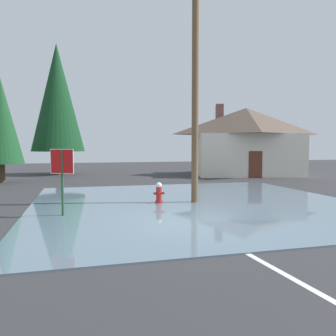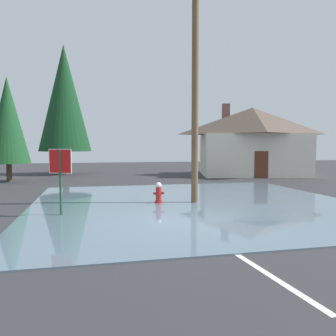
# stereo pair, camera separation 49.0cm
# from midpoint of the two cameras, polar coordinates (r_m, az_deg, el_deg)

# --- Properties ---
(ground_plane) EXTENTS (80.00, 80.00, 0.10)m
(ground_plane) POSITION_cam_midpoint_polar(r_m,az_deg,el_deg) (10.60, 4.71, -9.47)
(ground_plane) COLOR #2D2D30
(flood_puddle) EXTENTS (13.14, 13.18, 0.04)m
(flood_puddle) POSITION_cam_midpoint_polar(r_m,az_deg,el_deg) (14.14, 5.70, -5.86)
(flood_puddle) COLOR slate
(flood_puddle) RESTS_ON ground
(lane_stop_bar) EXTENTS (3.28, 0.31, 0.01)m
(lane_stop_bar) POSITION_cam_midpoint_polar(r_m,az_deg,el_deg) (9.27, 14.23, -11.14)
(lane_stop_bar) COLOR silver
(lane_stop_bar) RESTS_ON ground
(lane_center_stripe) EXTENTS (0.39, 3.74, 0.01)m
(lane_center_stripe) POSITION_cam_midpoint_polar(r_m,az_deg,el_deg) (7.04, 17.42, -16.03)
(lane_center_stripe) COLOR silver
(lane_center_stripe) RESTS_ON ground
(stop_sign_near) EXTENTS (0.76, 0.37, 2.27)m
(stop_sign_near) POSITION_cam_midpoint_polar(r_m,az_deg,el_deg) (11.87, -16.56, 0.00)
(stop_sign_near) COLOR #1E4C28
(stop_sign_near) RESTS_ON ground
(fire_hydrant) EXTENTS (0.45, 0.38, 0.89)m
(fire_hydrant) POSITION_cam_midpoint_polar(r_m,az_deg,el_deg) (13.93, -0.58, -4.25)
(fire_hydrant) COLOR #AD231E
(fire_hydrant) RESTS_ON ground
(utility_pole) EXTENTS (1.60, 0.28, 9.03)m
(utility_pole) POSITION_cam_midpoint_polar(r_m,az_deg,el_deg) (14.20, 5.59, 13.14)
(utility_pole) COLOR brown
(utility_pole) RESTS_ON ground
(house) EXTENTS (9.86, 8.09, 5.93)m
(house) POSITION_cam_midpoint_polar(r_m,az_deg,el_deg) (28.64, 14.45, 4.56)
(house) COLOR silver
(house) RESTS_ON ground
(pine_tree_tall_left) EXTENTS (4.31, 4.31, 10.79)m
(pine_tree_tall_left) POSITION_cam_midpoint_polar(r_m,az_deg,el_deg) (30.04, -16.61, 11.16)
(pine_tree_tall_left) COLOR #4C3823
(pine_tree_tall_left) RESTS_ON ground
(pine_tree_mid_left) EXTENTS (2.76, 2.76, 6.90)m
(pine_tree_mid_left) POSITION_cam_midpoint_polar(r_m,az_deg,el_deg) (24.60, -24.88, 7.31)
(pine_tree_mid_left) COLOR #4C3823
(pine_tree_mid_left) RESTS_ON ground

